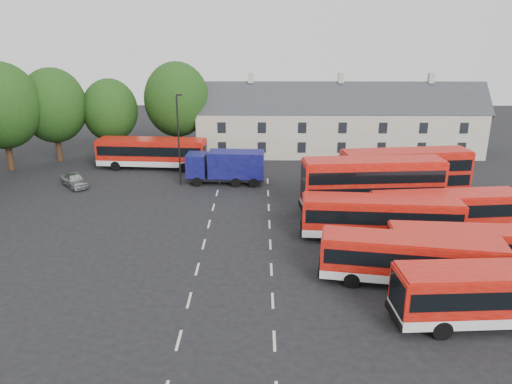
% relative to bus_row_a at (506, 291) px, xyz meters
% --- Properties ---
extents(ground, '(140.00, 140.00, 0.00)m').
position_rel_bus_row_a_xyz_m(ground, '(-17.49, 8.30, -2.03)').
color(ground, black).
rests_on(ground, ground).
extents(lane_markings, '(5.15, 33.80, 0.01)m').
position_rel_bus_row_a_xyz_m(lane_markings, '(-14.99, 10.30, -2.02)').
color(lane_markings, beige).
rests_on(lane_markings, ground).
extents(treeline, '(29.92, 32.59, 12.01)m').
position_rel_bus_row_a_xyz_m(treeline, '(-38.23, 27.66, 4.65)').
color(treeline, black).
rests_on(treeline, ground).
extents(terrace_houses, '(35.70, 7.13, 10.06)m').
position_rel_bus_row_a_xyz_m(terrace_houses, '(-3.49, 38.30, 1.83)').
color(terrace_houses, beige).
rests_on(terrace_houses, ground).
extents(bus_row_a, '(12.08, 3.47, 3.38)m').
position_rel_bus_row_a_xyz_m(bus_row_a, '(0.00, 0.00, 0.00)').
color(bus_row_a, silver).
rests_on(bus_row_a, ground).
extents(bus_row_b, '(11.42, 4.35, 3.15)m').
position_rel_bus_row_a_xyz_m(bus_row_b, '(-3.82, 4.44, -0.13)').
color(bus_row_b, silver).
rests_on(bus_row_b, ground).
extents(bus_row_c, '(10.42, 3.11, 2.91)m').
position_rel_bus_row_a_xyz_m(bus_row_c, '(0.58, 6.60, -0.28)').
color(bus_row_c, silver).
rests_on(bus_row_c, ground).
extents(bus_row_d, '(11.99, 3.58, 3.34)m').
position_rel_bus_row_a_xyz_m(bus_row_d, '(-4.14, 11.33, -0.02)').
color(bus_row_d, silver).
rests_on(bus_row_d, ground).
extents(bus_row_e, '(11.85, 3.90, 3.29)m').
position_rel_bus_row_a_xyz_m(bus_row_e, '(1.27, 12.74, -0.05)').
color(bus_row_e, silver).
rests_on(bus_row_e, ground).
extents(bus_dd_south, '(12.15, 3.70, 4.91)m').
position_rel_bus_row_a_xyz_m(bus_dd_south, '(-3.68, 16.86, 0.77)').
color(bus_dd_south, silver).
rests_on(bus_dd_south, ground).
extents(bus_dd_north, '(12.05, 4.23, 4.84)m').
position_rel_bus_row_a_xyz_m(bus_dd_north, '(0.04, 20.27, 0.73)').
color(bus_dd_north, silver).
rests_on(bus_dd_north, ground).
extents(bus_north, '(12.37, 3.66, 3.45)m').
position_rel_bus_row_a_xyz_m(bus_north, '(-25.56, 31.01, 0.05)').
color(bus_north, silver).
rests_on(bus_north, ground).
extents(box_truck, '(7.98, 2.88, 3.44)m').
position_rel_bus_row_a_xyz_m(box_truck, '(-16.73, 25.35, -0.10)').
color(box_truck, black).
rests_on(box_truck, ground).
extents(silver_car, '(3.94, 4.30, 1.42)m').
position_rel_bus_row_a_xyz_m(silver_car, '(-32.12, 24.18, -1.32)').
color(silver_car, '#ACAEB4').
rests_on(silver_car, ground).
extents(lamppost, '(0.64, 0.29, 9.25)m').
position_rel_bus_row_a_xyz_m(lamppost, '(-21.43, 24.93, 2.91)').
color(lamppost, black).
rests_on(lamppost, ground).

